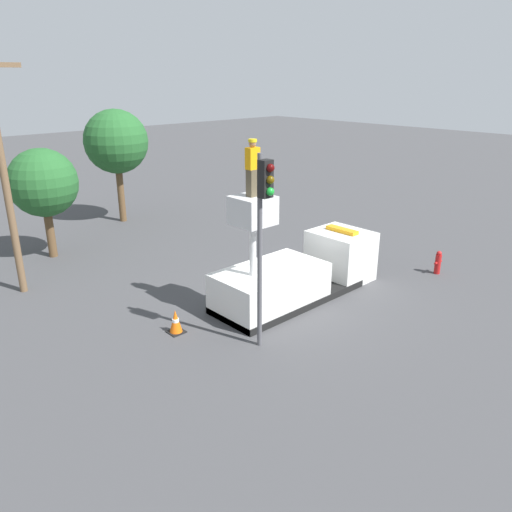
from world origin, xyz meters
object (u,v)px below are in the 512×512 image
traffic_light_pole (263,216)px  tree_right_bg (43,183)px  fire_hydrant (438,263)px  tree_left_bg (116,142)px  utility_pole (3,169)px  bucket_truck (297,274)px  worker (253,168)px  traffic_cone_rear (176,322)px

traffic_light_pole → tree_right_bg: size_ratio=1.19×
fire_hydrant → tree_left_bg: (-5.47, 15.71, 3.81)m
traffic_light_pole → utility_pole: utility_pole is taller
bucket_truck → worker: worker is taller
traffic_light_pole → tree_left_bg: size_ratio=0.95×
bucket_truck → tree_left_bg: size_ratio=1.13×
tree_right_bg → tree_left_bg: bearing=30.8°
bucket_truck → fire_hydrant: bearing=-22.5°
worker → utility_pole: bearing=124.6°
traffic_cone_rear → tree_right_bg: (-0.02, 9.55, 2.92)m
traffic_cone_rear → traffic_light_pole: bearing=-60.8°
worker → traffic_cone_rear: size_ratio=2.29×
utility_pole → tree_right_bg: bearing=52.2°
utility_pole → worker: bearing=-55.4°
worker → traffic_light_pole: 2.35m
tree_left_bg → tree_right_bg: size_ratio=1.26×
bucket_truck → traffic_cone_rear: bucket_truck is taller
traffic_light_pole → tree_right_bg: bearing=96.7°
tree_left_bg → fire_hydrant: bearing=-70.8°
bucket_truck → tree_right_bg: tree_right_bg is taller
bucket_truck → traffic_light_pole: 4.95m
bucket_truck → tree_left_bg: 13.74m
traffic_light_pole → bucket_truck: bearing=27.6°
fire_hydrant → utility_pole: (-12.94, 9.65, 4.11)m
traffic_cone_rear → tree_left_bg: size_ratio=0.13×
tree_right_bg → traffic_light_pole: bearing=-83.3°
tree_left_bg → tree_right_bg: bearing=-149.2°
traffic_light_pole → tree_left_bg: (3.72, 15.08, 0.27)m
utility_pole → traffic_cone_rear: bearing=-70.2°
worker → tree_right_bg: (-2.65, 10.25, -1.65)m
traffic_light_pole → fire_hydrant: 9.88m
traffic_light_pole → traffic_cone_rear: (-1.39, 2.48, -3.65)m
worker → utility_pole: size_ratio=0.21×
fire_hydrant → tree_right_bg: bearing=130.0°
traffic_cone_rear → tree_right_bg: bearing=90.1°
bucket_truck → fire_hydrant: bucket_truck is taller
bucket_truck → fire_hydrant: 6.30m
worker → tree_left_bg: 13.55m
bucket_truck → tree_right_bg: size_ratio=1.42×
tree_right_bg → traffic_cone_rear: bearing=-89.9°
traffic_cone_rear → tree_right_bg: size_ratio=0.16×
tree_left_bg → utility_pole: (-7.47, -6.07, 0.30)m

